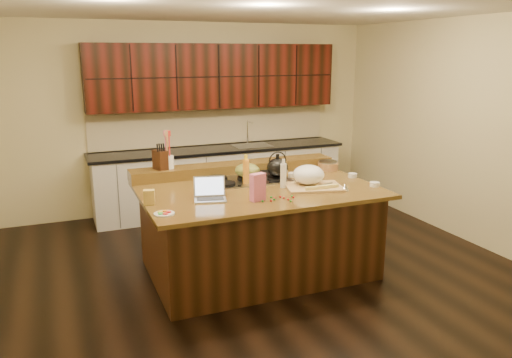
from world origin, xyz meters
name	(u,v)px	position (x,y,z in m)	size (l,w,h in m)	color
room	(258,147)	(0.00, 0.00, 1.35)	(5.52, 5.02, 2.72)	black
island	(258,229)	(0.00, 0.00, 0.46)	(2.40, 1.60, 0.92)	black
back_ledge	(235,168)	(0.00, 0.70, 0.98)	(2.40, 0.30, 0.12)	black
cooktop	(247,180)	(0.00, 0.30, 0.94)	(0.92, 0.52, 0.05)	gray
back_counter	(219,144)	(0.30, 2.23, 0.98)	(3.70, 0.66, 2.40)	silver
kettle	(278,168)	(0.30, 0.17, 1.07)	(0.23, 0.23, 0.21)	black
green_bowl	(247,170)	(0.00, 0.30, 1.04)	(0.27, 0.27, 0.15)	olive
laptop	(210,193)	(-0.58, -0.21, 0.98)	(0.35, 0.30, 0.21)	#B7B7BC
oil_bottle	(246,172)	(-0.07, 0.16, 1.06)	(0.07, 0.07, 0.27)	orange
vinegar_bottle	(283,176)	(0.25, -0.09, 1.04)	(0.06, 0.06, 0.25)	silver
wooden_tray	(310,177)	(0.51, -0.18, 1.02)	(0.64, 0.53, 0.23)	tan
ramekin_a	(375,184)	(1.15, -0.41, 0.94)	(0.10, 0.10, 0.04)	white
ramekin_b	(353,175)	(1.15, 0.01, 0.94)	(0.10, 0.10, 0.04)	white
ramekin_c	(293,175)	(0.54, 0.28, 0.94)	(0.10, 0.10, 0.04)	white
strainer_bowl	(328,166)	(1.08, 0.43, 0.97)	(0.24, 0.24, 0.09)	#996B3F
kitchen_timer	(345,187)	(0.78, -0.44, 0.96)	(0.08, 0.08, 0.07)	silver
pink_bag	(258,187)	(-0.18, -0.43, 1.05)	(0.14, 0.07, 0.26)	#D36388
candy_plate	(164,214)	(-1.08, -0.51, 0.93)	(0.18, 0.18, 0.01)	white
package_box	(149,197)	(-1.15, -0.18, 0.99)	(0.10, 0.07, 0.14)	gold
utensil_crock	(168,162)	(-0.77, 0.70, 1.11)	(0.12, 0.12, 0.14)	white
knife_block	(160,160)	(-0.86, 0.70, 1.14)	(0.10, 0.17, 0.21)	black
gumdrop_0	(275,198)	(-0.01, -0.45, 0.93)	(0.02, 0.02, 0.02)	red
gumdrop_1	(291,201)	(0.09, -0.59, 0.93)	(0.02, 0.02, 0.02)	#198C26
gumdrop_2	(271,201)	(-0.08, -0.51, 0.93)	(0.02, 0.02, 0.02)	red
gumdrop_3	(292,196)	(0.17, -0.45, 0.93)	(0.02, 0.02, 0.02)	#198C26
gumdrop_4	(284,198)	(0.08, -0.47, 0.93)	(0.02, 0.02, 0.02)	red
gumdrop_5	(271,197)	(-0.03, -0.41, 0.93)	(0.02, 0.02, 0.02)	#198C26
gumdrop_6	(288,199)	(0.09, -0.53, 0.93)	(0.02, 0.02, 0.02)	red
gumdrop_7	(263,201)	(-0.16, -0.49, 0.93)	(0.02, 0.02, 0.02)	#198C26
gumdrop_8	(294,197)	(0.17, -0.48, 0.93)	(0.02, 0.02, 0.02)	red
gumdrop_9	(274,199)	(-0.03, -0.48, 0.93)	(0.02, 0.02, 0.02)	#198C26
gumdrop_10	(280,197)	(0.06, -0.42, 0.93)	(0.02, 0.02, 0.02)	red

